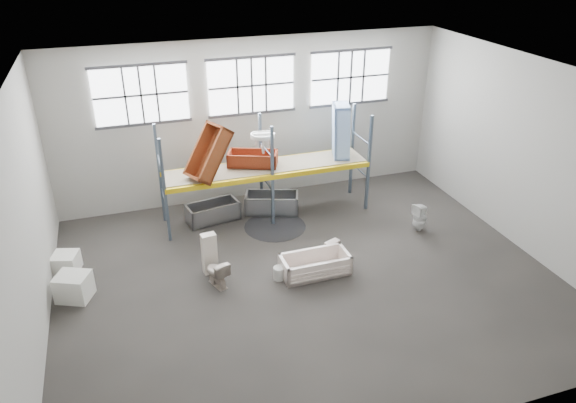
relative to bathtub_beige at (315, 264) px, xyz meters
name	(u,v)px	position (x,y,z in m)	size (l,w,h in m)	color
floor	(307,279)	(-0.26, -0.13, -0.30)	(12.00, 10.00, 0.10)	#433E3A
ceiling	(311,76)	(-0.26, -0.13, 4.80)	(12.00, 10.00, 0.10)	silver
wall_back	(252,120)	(-0.26, 4.92, 2.25)	(12.00, 0.10, 5.00)	#AAA79E
wall_front	(426,325)	(-0.26, -5.18, 2.25)	(12.00, 0.10, 5.00)	#BBB8AE
wall_left	(21,228)	(-6.31, -0.13, 2.25)	(0.10, 10.00, 5.00)	#A6A39A
wall_right	(527,155)	(5.79, -0.13, 2.25)	(0.10, 10.00, 5.00)	#B3B0A5
window_left	(141,95)	(-3.46, 4.81, 3.35)	(2.60, 0.04, 1.60)	white
window_mid	(252,86)	(-0.26, 4.81, 3.35)	(2.60, 0.04, 1.60)	white
window_right	(350,77)	(2.94, 4.81, 3.35)	(2.60, 0.04, 1.60)	white
rack_upright_la	(165,192)	(-3.26, 2.77, 1.25)	(0.08, 0.08, 3.00)	slate
rack_upright_lb	(160,174)	(-3.26, 3.97, 1.25)	(0.08, 0.08, 3.00)	slate
rack_upright_ma	(272,177)	(-0.26, 2.77, 1.25)	(0.08, 0.08, 3.00)	slate
rack_upright_mb	(261,161)	(-0.26, 3.97, 1.25)	(0.08, 0.08, 3.00)	slate
rack_upright_ra	(369,164)	(2.74, 2.77, 1.25)	(0.08, 0.08, 3.00)	slate
rack_upright_rb	(352,150)	(2.74, 3.97, 1.25)	(0.08, 0.08, 3.00)	slate
rack_beam_front	(272,177)	(-0.26, 2.77, 1.25)	(6.00, 0.10, 0.14)	yellow
rack_beam_back	(261,161)	(-0.26, 3.97, 1.25)	(6.00, 0.10, 0.14)	yellow
shelf_deck	(266,166)	(-0.26, 3.37, 1.33)	(5.90, 1.10, 0.03)	gray
wet_patch	(275,226)	(-0.26, 2.57, -0.25)	(1.80, 1.80, 0.00)	black
bathtub_beige	(315,264)	(0.00, 0.00, 0.00)	(1.72, 0.81, 0.50)	silver
cistern_spare	(332,248)	(0.69, 0.55, 0.03)	(0.40, 0.19, 0.39)	beige
sink_in_tub	(316,255)	(0.22, 0.53, -0.09)	(0.40, 0.40, 0.14)	beige
toilet_beige	(217,273)	(-2.43, 0.26, 0.11)	(0.40, 0.70, 0.72)	#C2B1A2
cistern_tall	(209,253)	(-2.49, 0.87, 0.30)	(0.35, 0.23, 1.10)	beige
toilet_white	(420,217)	(3.60, 1.07, 0.17)	(0.38, 0.39, 0.84)	white
steel_tub_left	(213,212)	(-1.89, 3.53, 0.02)	(1.51, 0.70, 0.55)	#AAACB1
steel_tub_right	(272,203)	(-0.08, 3.50, 0.04)	(1.60, 0.75, 0.59)	#B7BABF
rust_tub_flat	(253,158)	(-0.63, 3.52, 1.57)	(1.42, 0.66, 0.40)	maroon
rust_tub_tilted	(208,153)	(-1.96, 3.16, 2.04)	(1.61, 0.76, 0.45)	maroon
sink_on_shelf	(263,152)	(-0.39, 3.21, 1.84)	(0.69, 0.53, 0.61)	silver
blue_tub_upright	(341,131)	(2.07, 3.39, 2.14)	(1.62, 0.76, 0.46)	#95BCF6
bucket	(279,273)	(-0.93, 0.04, -0.09)	(0.28, 0.28, 0.33)	silver
carton_near	(74,287)	(-5.71, 0.81, 0.06)	(0.74, 0.63, 0.63)	white
carton_far	(66,263)	(-5.93, 2.05, 0.00)	(0.60, 0.60, 0.50)	white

